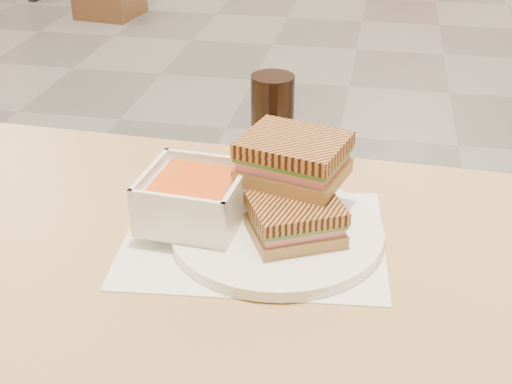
% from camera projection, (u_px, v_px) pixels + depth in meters
% --- Properties ---
extents(main_table, '(1.23, 0.75, 0.75)m').
position_uv_depth(main_table, '(220.00, 341.00, 0.91)').
color(main_table, '#9E7D48').
rests_on(main_table, ground).
extents(tray_liner, '(0.36, 0.29, 0.00)m').
position_uv_depth(tray_liner, '(254.00, 237.00, 0.92)').
color(tray_liner, white).
rests_on(tray_liner, main_table).
extents(plate, '(0.28, 0.28, 0.01)m').
position_uv_depth(plate, '(277.00, 232.00, 0.91)').
color(plate, white).
rests_on(plate, tray_liner).
extents(soup_bowl, '(0.14, 0.14, 0.07)m').
position_uv_depth(soup_bowl, '(194.00, 199.00, 0.91)').
color(soup_bowl, white).
rests_on(soup_bowl, plate).
extents(panini_lower, '(0.14, 0.13, 0.05)m').
position_uv_depth(panini_lower, '(295.00, 219.00, 0.88)').
color(panini_lower, tan).
rests_on(panini_lower, plate).
extents(panini_upper, '(0.15, 0.14, 0.06)m').
position_uv_depth(panini_upper, '(294.00, 158.00, 0.91)').
color(panini_upper, tan).
rests_on(panini_upper, panini_lower).
extents(cola_glass, '(0.07, 0.07, 0.14)m').
position_uv_depth(cola_glass, '(272.00, 120.00, 1.08)').
color(cola_glass, black).
rests_on(cola_glass, main_table).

